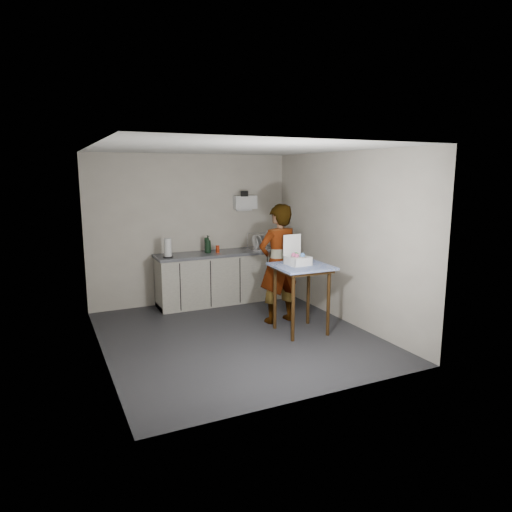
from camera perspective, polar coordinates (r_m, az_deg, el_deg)
name	(u,v)px	position (r m, az deg, el deg)	size (l,w,h in m)	color
ground	(236,336)	(6.58, -2.48, -9.93)	(4.00, 4.00, 0.00)	#29292E
wall_back	(192,229)	(8.11, -8.05, 3.32)	(3.60, 0.02, 2.60)	beige
wall_right	(343,238)	(7.13, 10.82, 2.27)	(0.02, 4.00, 2.60)	beige
wall_left	(99,256)	(5.81, -19.07, 0.04)	(0.02, 4.00, 2.60)	beige
ceiling	(235,149)	(6.18, -2.67, 13.25)	(3.60, 4.00, 0.01)	white
kitchen_counter	(220,279)	(8.12, -4.58, -2.87)	(2.24, 0.62, 0.91)	black
wall_shelf	(245,202)	(8.35, -1.38, 6.71)	(0.42, 0.18, 0.37)	white
side_table	(302,274)	(6.53, 5.72, -2.25)	(0.79, 0.79, 0.99)	#361F0C
standing_man	(278,264)	(6.96, 2.82, -0.99)	(0.67, 0.44, 1.83)	#B2A593
soap_bottle	(208,244)	(7.93, -6.03, 1.48)	(0.12, 0.12, 0.30)	black
soda_can	(218,249)	(7.97, -4.83, 0.89)	(0.07, 0.07, 0.12)	red
dark_bottle	(207,245)	(7.96, -6.19, 1.36)	(0.08, 0.08, 0.27)	black
paper_towel	(168,248)	(7.62, -10.97, 0.95)	(0.18, 0.18, 0.31)	black
dish_rack	(260,246)	(8.26, 0.49, 1.30)	(0.43, 0.32, 0.30)	silver
bakery_box	(297,258)	(6.52, 5.17, -0.27)	(0.32, 0.33, 0.42)	white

